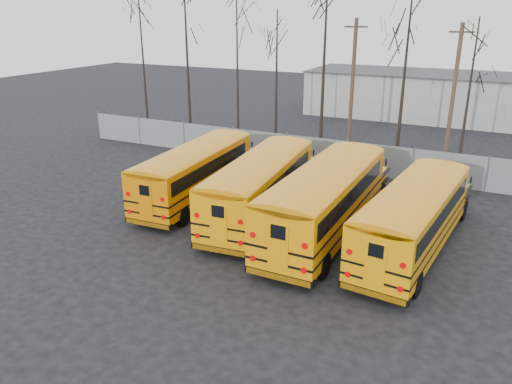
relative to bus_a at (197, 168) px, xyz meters
The scene contains 16 objects.
ground 7.17m from the bus_a, 34.63° to the right, with size 120.00×120.00×0.00m, color black.
fence 9.90m from the bus_a, 54.60° to the left, with size 40.00×0.04×2.00m, color gray.
distant_building 29.09m from the bus_a, 74.61° to the left, with size 22.00×8.00×4.00m, color #B4B5AF.
bus_a is the anchor object (origin of this frame).
bus_b 4.15m from the bus_a, ahead, with size 3.48×11.20×3.09m.
bus_c 7.71m from the bus_a, 10.01° to the right, with size 2.83×11.72×3.27m.
bus_d 11.43m from the bus_a, ahead, with size 3.56×10.91×3.00m.
utility_pole_left 15.60m from the bus_a, 75.07° to the left, with size 1.55×0.66×9.05m.
utility_pole_right 18.30m from the bus_a, 52.95° to the left, with size 1.57×0.29×8.82m.
tree_0 18.09m from the bus_a, 136.29° to the left, with size 0.26×0.26×12.12m, color black.
tree_1 14.20m from the bus_a, 124.87° to the left, with size 0.26×0.26×12.40m, color black.
tree_2 13.07m from the bus_a, 108.05° to the left, with size 0.26×0.26×12.28m, color black.
tree_3 13.42m from the bus_a, 95.56° to the left, with size 0.26×0.26×9.64m, color black.
tree_4 12.38m from the bus_a, 75.43° to the left, with size 0.26×0.26×11.95m, color black.
tree_5 15.26m from the bus_a, 57.37° to the left, with size 0.26×0.26×11.03m, color black.
tree_6 16.10m from the bus_a, 40.35° to the left, with size 0.26×0.26×9.22m, color black.
Camera 1 is at (8.09, -17.14, 9.55)m, focal length 35.00 mm.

